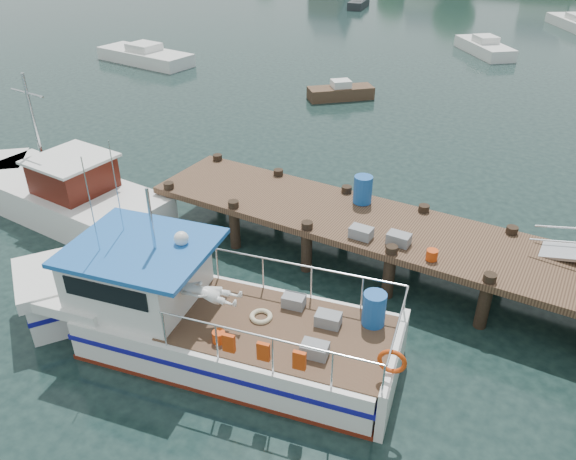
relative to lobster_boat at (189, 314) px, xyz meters
The scene contains 7 objects.
ground_plane 5.70m from the lobster_boat, 75.53° to the left, with size 160.00×160.00×0.00m, color black.
lobster_boat is the anchor object (origin of this frame).
work_boat 8.59m from the lobster_boat, 159.45° to the left, with size 9.00×3.11×4.73m.
moored_rowboat 20.08m from the lobster_boat, 105.24° to the left, with size 3.35×3.26×1.01m.
moored_a 28.06m from the lobster_boat, 134.75° to the left, with size 6.96×2.84×1.25m.
moored_b 33.69m from the lobster_boat, 91.80° to the left, with size 5.03×5.41×1.22m.
moored_e 49.82m from the lobster_boat, 109.36° to the left, with size 2.11×4.22×1.11m.
Camera 1 is at (5.83, -13.26, 9.35)m, focal length 35.00 mm.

